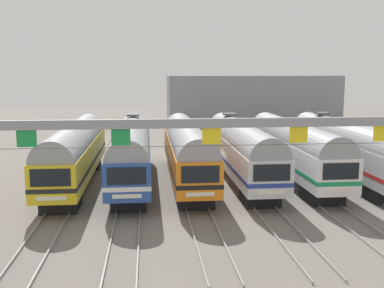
# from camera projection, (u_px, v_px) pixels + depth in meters

# --- Properties ---
(ground_plane) EXTENTS (160.00, 160.00, 0.00)m
(ground_plane) POSITION_uv_depth(u_px,v_px,m) (214.00, 181.00, 35.88)
(ground_plane) COLOR slate
(track_bed) EXTENTS (23.17, 70.00, 0.15)m
(track_bed) POSITION_uv_depth(u_px,v_px,m) (192.00, 146.00, 52.58)
(track_bed) COLOR gray
(track_bed) RESTS_ON ground
(commuter_train_yellow) EXTENTS (2.88, 18.06, 4.77)m
(commuter_train_yellow) POSITION_uv_depth(u_px,v_px,m) (75.00, 151.00, 34.39)
(commuter_train_yellow) COLOR gold
(commuter_train_yellow) RESTS_ON ground
(commuter_train_blue) EXTENTS (2.88, 18.06, 5.05)m
(commuter_train_blue) POSITION_uv_depth(u_px,v_px,m) (132.00, 150.00, 34.82)
(commuter_train_blue) COLOR #284C9E
(commuter_train_blue) RESTS_ON ground
(commuter_train_orange) EXTENTS (2.88, 18.06, 4.77)m
(commuter_train_orange) POSITION_uv_depth(u_px,v_px,m) (187.00, 149.00, 35.24)
(commuter_train_orange) COLOR orange
(commuter_train_orange) RESTS_ON ground
(commuter_train_silver) EXTENTS (2.88, 18.06, 5.05)m
(commuter_train_silver) POSITION_uv_depth(u_px,v_px,m) (241.00, 148.00, 35.67)
(commuter_train_silver) COLOR silver
(commuter_train_silver) RESTS_ON ground
(commuter_train_white) EXTENTS (2.88, 18.06, 4.77)m
(commuter_train_white) POSITION_uv_depth(u_px,v_px,m) (293.00, 147.00, 36.10)
(commuter_train_white) COLOR white
(commuter_train_white) RESTS_ON ground
(commuter_train_stainless) EXTENTS (2.88, 18.06, 5.05)m
(commuter_train_stainless) POSITION_uv_depth(u_px,v_px,m) (345.00, 146.00, 36.53)
(commuter_train_stainless) COLOR #B2B5BA
(commuter_train_stainless) RESTS_ON ground
(catenary_gantry) EXTENTS (26.91, 0.44, 6.97)m
(catenary_gantry) POSITION_uv_depth(u_px,v_px,m) (255.00, 140.00, 21.77)
(catenary_gantry) COLOR gray
(catenary_gantry) RESTS_ON ground
(maintenance_building) EXTENTS (28.53, 10.00, 8.22)m
(maintenance_building) POSITION_uv_depth(u_px,v_px,m) (251.00, 100.00, 76.25)
(maintenance_building) COLOR gray
(maintenance_building) RESTS_ON ground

